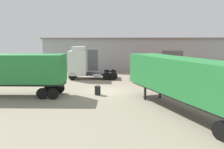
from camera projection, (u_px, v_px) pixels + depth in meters
name	position (u px, v px, depth m)	size (l,w,h in m)	color
ground_plane	(106.00, 92.00, 22.69)	(60.00, 60.00, 0.00)	gray
warehouse_building	(133.00, 53.00, 39.98)	(31.86, 9.55, 5.63)	#93999E
tractor_unit_white	(82.00, 64.00, 29.91)	(7.02, 4.08, 4.41)	silver
container_trailer_green	(184.00, 79.00, 15.87)	(9.36, 11.56, 4.03)	#28843D
container_trailer_yellow	(13.00, 70.00, 20.65)	(10.23, 4.62, 4.00)	#28843D
box_truck_orange	(165.00, 67.00, 27.98)	(8.71, 5.12, 3.20)	orange
gravel_pile	(47.00, 74.00, 29.08)	(3.86, 3.86, 1.59)	#565147
oil_drum	(98.00, 90.00, 21.41)	(0.58, 0.58, 0.88)	black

